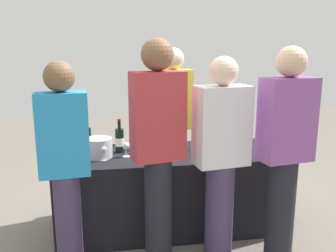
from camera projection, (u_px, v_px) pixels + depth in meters
name	position (u px, v px, depth m)	size (l,w,h in m)	color
ground_plane	(168.00, 225.00, 3.42)	(12.00, 12.00, 0.00)	slate
tasting_table	(168.00, 190.00, 3.34)	(1.98, 0.76, 0.72)	black
wine_bottle_0	(88.00, 139.00, 3.28)	(0.07, 0.07, 0.31)	black
wine_bottle_1	(120.00, 140.00, 3.25)	(0.08, 0.08, 0.31)	black
wine_bottle_2	(148.00, 137.00, 3.38)	(0.07, 0.07, 0.31)	black
wine_bottle_3	(169.00, 137.00, 3.39)	(0.08, 0.08, 0.30)	black
wine_bottle_4	(214.00, 135.00, 3.42)	(0.08, 0.08, 0.31)	black
wine_bottle_5	(222.00, 134.00, 3.49)	(0.08, 0.08, 0.31)	black
wine_bottle_6	(233.00, 133.00, 3.52)	(0.07, 0.07, 0.31)	black
wine_glass_0	(103.00, 150.00, 3.03)	(0.07, 0.07, 0.13)	silver
wine_glass_1	(126.00, 147.00, 3.12)	(0.07, 0.07, 0.13)	silver
wine_glass_2	(182.00, 144.00, 3.12)	(0.07, 0.07, 0.15)	silver
wine_glass_3	(209.00, 146.00, 3.14)	(0.07, 0.07, 0.14)	silver
wine_glass_4	(223.00, 142.00, 3.23)	(0.06, 0.06, 0.14)	silver
wine_glass_5	(242.00, 141.00, 3.27)	(0.07, 0.07, 0.15)	silver
ice_bucket	(99.00, 148.00, 3.11)	(0.24, 0.24, 0.17)	silver
server_pouring	(173.00, 120.00, 3.79)	(0.39, 0.22, 1.66)	#3F3351
guest_0	(65.00, 162.00, 2.51)	(0.37, 0.23, 1.58)	#3F3351
guest_1	(158.00, 146.00, 2.62)	(0.41, 0.28, 1.73)	black
guest_2	(221.00, 155.00, 2.70)	(0.43, 0.28, 1.61)	#3F3351
guest_3	(285.00, 149.00, 2.69)	(0.42, 0.28, 1.68)	black
menu_board	(230.00, 155.00, 4.40)	(0.56, 0.03, 0.74)	white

